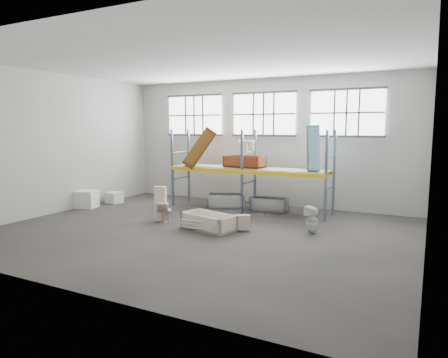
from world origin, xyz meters
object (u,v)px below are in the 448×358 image
Objects in this scene: toilet_beige at (165,211)px; cistern_tall at (161,204)px; steel_tub_right at (270,204)px; rust_tub_flat at (244,162)px; steel_tub_left at (226,201)px; bucket at (200,224)px; toilet_white at (312,220)px; bathtub_beige at (208,222)px; carton_near at (86,199)px; blue_tub_upright at (313,148)px.

toilet_beige is 0.31m from cistern_tall.
steel_tub_right is 1.85m from rust_tub_flat.
toilet_beige is 3.12m from steel_tub_left.
cistern_tall is at bearing -120.17° from rust_tub_flat.
rust_tub_flat is 4.56× the size of bucket.
toilet_beige is 4.00m from steel_tub_right.
toilet_beige reaches higher than steel_tub_left.
toilet_white is 4.62m from steel_tub_left.
bathtub_beige is 3.08m from toilet_white.
rust_tub_flat is at bearing 110.41° from bathtub_beige.
bathtub_beige is 2.10× the size of toilet_white.
toilet_white is (2.89, 1.05, 0.15)m from bathtub_beige.
bathtub_beige is 1.18× the size of steel_tub_left.
steel_tub_left is 5.42m from carton_near.
toilet_beige is 3.62m from rust_tub_flat.
toilet_white is at bearing 20.65° from bucket.
toilet_white is 0.54× the size of rust_tub_flat.
rust_tub_flat reaches higher than toilet_white.
bucket is at bearing -126.48° from blue_tub_upright.
bucket is (-0.86, -3.61, -0.08)m from steel_tub_right.
toilet_beige is at bearing -175.25° from bathtub_beige.
steel_tub_left is at bearing 123.26° from bathtub_beige.
steel_tub_right is at bearing 22.33° from carton_near.
blue_tub_upright reaches higher than toilet_beige.
toilet_beige is at bearing -144.43° from blue_tub_upright.
cistern_tall is at bearing -174.28° from bathtub_beige.
rust_tub_flat is (1.51, 2.94, 1.49)m from toilet_beige.
steel_tub_left is 3.99m from blue_tub_upright.
rust_tub_flat is at bearing -132.31° from toilet_beige.
cistern_tall is 4.95m from toilet_white.
toilet_white is 3.03m from blue_tub_upright.
toilet_beige is at bearing -62.34° from toilet_white.
toilet_beige is 0.85× the size of carton_near.
cistern_tall reaches higher than bathtub_beige.
carton_near reaches higher than bucket.
toilet_beige is 0.45× the size of rust_tub_flat.
bathtub_beige is 3.64m from rust_tub_flat.
bathtub_beige is at bearing -124.93° from blue_tub_upright.
toilet_white is at bearing 1.58° from carton_near.
steel_tub_left is 4.35× the size of bucket.
blue_tub_upright is at bearing -8.24° from steel_tub_right.
bathtub_beige is 0.26m from bucket.
bathtub_beige is at bearing -29.76° from cistern_tall.
bucket is at bearing -50.39° from toilet_white.
toilet_white reaches higher than toilet_beige.
cistern_tall is at bearing -15.24° from toilet_beige.
cistern_tall is 0.81× the size of steel_tub_left.
steel_tub_left is at bearing 53.21° from cistern_tall.
carton_near is (-8.77, -0.24, -0.06)m from toilet_white.
blue_tub_upright is at bearing -159.46° from toilet_beige.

